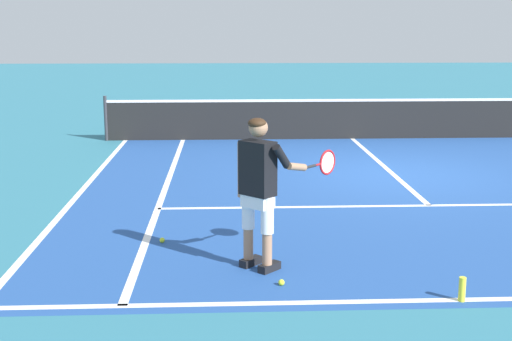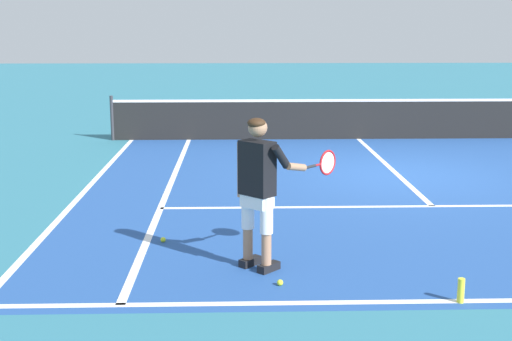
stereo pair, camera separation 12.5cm
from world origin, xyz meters
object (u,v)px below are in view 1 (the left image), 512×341
object	(u,v)px
tennis_ball_near_feet	(162,240)
tennis_ball_by_baseline	(281,282)
water_bottle	(462,289)
tennis_player	(260,183)

from	to	relation	value
tennis_ball_near_feet	tennis_ball_by_baseline	world-z (taller)	same
tennis_ball_by_baseline	water_bottle	world-z (taller)	water_bottle
tennis_ball_near_feet	water_bottle	world-z (taller)	water_bottle
tennis_ball_near_feet	water_bottle	size ratio (longest dim) A/B	0.26
tennis_player	tennis_ball_by_baseline	xyz separation A→B (m)	(0.20, -0.52, -0.96)
tennis_ball_near_feet	water_bottle	distance (m)	3.74
tennis_player	tennis_ball_near_feet	size ratio (longest dim) A/B	25.95
tennis_player	tennis_ball_by_baseline	distance (m)	1.11
tennis_ball_near_feet	water_bottle	bearing A→B (deg)	-32.94
tennis_ball_near_feet	water_bottle	xyz separation A→B (m)	(3.14, -2.03, 0.09)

